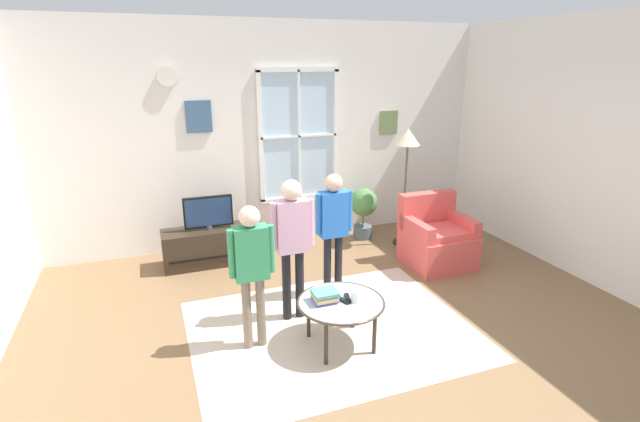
% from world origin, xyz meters
% --- Properties ---
extents(ground_plane, '(6.63, 5.90, 0.02)m').
position_xyz_m(ground_plane, '(0.00, 0.00, -0.01)').
color(ground_plane, brown).
extents(back_wall, '(6.03, 0.17, 2.97)m').
position_xyz_m(back_wall, '(0.01, 2.71, 1.49)').
color(back_wall, silver).
rests_on(back_wall, ground_plane).
extents(side_wall_right, '(0.12, 5.30, 2.97)m').
position_xyz_m(side_wall_right, '(3.07, 0.00, 1.49)').
color(side_wall_right, silver).
rests_on(side_wall_right, ground_plane).
extents(area_rug, '(2.62, 2.06, 0.01)m').
position_xyz_m(area_rug, '(-0.16, 0.11, 0.00)').
color(area_rug, '#C6B29E').
rests_on(area_rug, ground_plane).
extents(tv_stand, '(1.17, 0.43, 0.46)m').
position_xyz_m(tv_stand, '(-1.01, 2.09, 0.23)').
color(tv_stand, '#2D2319').
rests_on(tv_stand, ground_plane).
extents(television, '(0.60, 0.08, 0.42)m').
position_xyz_m(television, '(-1.01, 2.09, 0.68)').
color(television, '#4C4C4C').
rests_on(television, tv_stand).
extents(armchair, '(0.76, 0.74, 0.87)m').
position_xyz_m(armchair, '(1.64, 1.09, 0.33)').
color(armchair, '#D14C47').
rests_on(armchair, ground_plane).
extents(coffee_table, '(0.78, 0.78, 0.45)m').
position_xyz_m(coffee_table, '(-0.17, -0.15, 0.41)').
color(coffee_table, '#99B2B7').
rests_on(coffee_table, ground_plane).
extents(book_stack, '(0.22, 0.19, 0.10)m').
position_xyz_m(book_stack, '(-0.30, -0.10, 0.49)').
color(book_stack, '#6A68C6').
rests_on(book_stack, coffee_table).
extents(cup, '(0.08, 0.08, 0.11)m').
position_xyz_m(cup, '(-0.06, -0.20, 0.49)').
color(cup, white).
rests_on(cup, coffee_table).
extents(remote_near_books, '(0.09, 0.14, 0.02)m').
position_xyz_m(remote_near_books, '(-0.15, -0.15, 0.45)').
color(remote_near_books, black).
rests_on(remote_near_books, coffee_table).
extents(remote_near_cup, '(0.07, 0.15, 0.02)m').
position_xyz_m(remote_near_cup, '(-0.10, -0.12, 0.45)').
color(remote_near_cup, black).
rests_on(remote_near_cup, coffee_table).
extents(person_pink_shirt, '(0.43, 0.19, 1.42)m').
position_xyz_m(person_pink_shirt, '(-0.42, 0.46, 0.89)').
color(person_pink_shirt, black).
rests_on(person_pink_shirt, ground_plane).
extents(person_green_shirt, '(0.40, 0.18, 1.33)m').
position_xyz_m(person_green_shirt, '(-0.90, 0.11, 0.83)').
color(person_green_shirt, '#726656').
rests_on(person_green_shirt, ground_plane).
extents(person_blue_shirt, '(0.41, 0.19, 1.36)m').
position_xyz_m(person_blue_shirt, '(0.13, 0.79, 0.85)').
color(person_blue_shirt, black).
rests_on(person_blue_shirt, ground_plane).
extents(potted_plant_by_window, '(0.40, 0.40, 0.74)m').
position_xyz_m(potted_plant_by_window, '(1.17, 2.24, 0.46)').
color(potted_plant_by_window, '#4C565B').
rests_on(potted_plant_by_window, ground_plane).
extents(floor_lamp, '(0.32, 0.32, 1.61)m').
position_xyz_m(floor_lamp, '(1.60, 1.85, 1.35)').
color(floor_lamp, black).
rests_on(floor_lamp, ground_plane).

